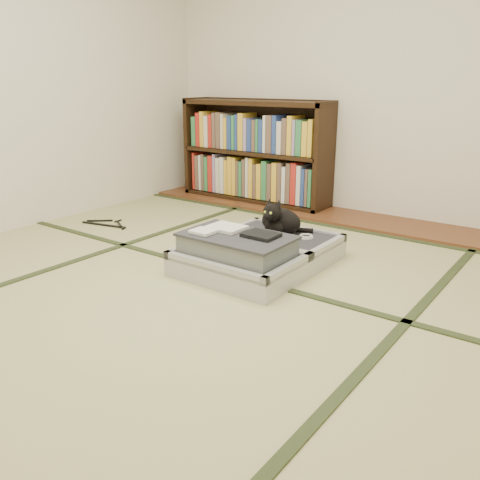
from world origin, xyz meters
The scene contains 8 objects.
floor centered at (0.00, 0.00, 0.00)m, with size 4.50×4.50×0.00m, color tan.
wood_strip centered at (0.00, 2.00, 0.01)m, with size 4.00×0.50×0.02m, color brown.
tatami_borders centered at (0.00, 0.49, 0.00)m, with size 4.00×4.50×0.01m.
bookcase centered at (-1.03, 2.07, 0.45)m, with size 1.47×0.34×0.95m.
suitcase centered at (0.00, 0.59, 0.10)m, with size 0.72×0.96×0.28m.
cat centered at (-0.02, 0.88, 0.23)m, with size 0.32×0.32×0.26m.
cable_coil centered at (0.16, 0.92, 0.15)m, with size 0.10×0.10×0.02m.
hanger centered at (-1.51, 0.69, 0.01)m, with size 0.43×0.24×0.01m.
Camera 1 is at (1.65, -1.84, 1.11)m, focal length 38.00 mm.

